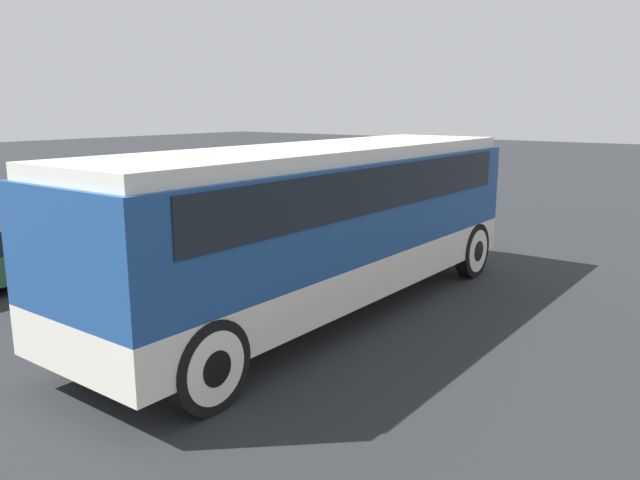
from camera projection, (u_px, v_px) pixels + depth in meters
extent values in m
plane|color=#26282B|center=(320.00, 313.00, 11.29)|extent=(120.00, 120.00, 0.00)
cube|color=silver|center=(320.00, 268.00, 11.11)|extent=(9.82, 2.55, 0.68)
cube|color=navy|center=(320.00, 205.00, 10.88)|extent=(9.82, 2.55, 1.59)
cube|color=black|center=(320.00, 183.00, 10.79)|extent=(8.64, 2.59, 0.72)
cube|color=silver|center=(320.00, 152.00, 10.69)|extent=(9.63, 2.35, 0.22)
cube|color=navy|center=(442.00, 189.00, 14.64)|extent=(0.36, 2.45, 1.82)
cylinder|color=black|center=(472.00, 250.00, 13.57)|extent=(1.18, 0.28, 1.18)
cylinder|color=silver|center=(472.00, 250.00, 13.57)|extent=(0.92, 0.30, 0.92)
cylinder|color=black|center=(472.00, 250.00, 13.57)|extent=(0.45, 0.32, 0.45)
cylinder|color=black|center=(381.00, 237.00, 14.95)|extent=(1.18, 0.28, 1.18)
cylinder|color=silver|center=(381.00, 237.00, 14.95)|extent=(0.92, 0.30, 0.92)
cylinder|color=black|center=(381.00, 237.00, 14.95)|extent=(0.45, 0.32, 0.45)
cylinder|color=black|center=(208.00, 366.00, 7.52)|extent=(1.18, 0.28, 1.18)
cylinder|color=silver|center=(208.00, 366.00, 7.52)|extent=(0.92, 0.30, 0.92)
cylinder|color=black|center=(208.00, 366.00, 7.52)|extent=(0.45, 0.32, 0.45)
cylinder|color=black|center=(95.00, 326.00, 8.90)|extent=(1.18, 0.28, 1.18)
cylinder|color=silver|center=(95.00, 326.00, 8.90)|extent=(0.92, 0.30, 0.92)
cylinder|color=black|center=(95.00, 326.00, 8.90)|extent=(0.45, 0.32, 0.45)
cylinder|color=black|center=(76.00, 239.00, 16.04)|extent=(0.65, 0.22, 0.65)
cylinder|color=black|center=(76.00, 239.00, 16.04)|extent=(0.25, 0.26, 0.25)
cylinder|color=black|center=(41.00, 231.00, 17.04)|extent=(0.65, 0.22, 0.65)
cylinder|color=black|center=(41.00, 231.00, 17.04)|extent=(0.25, 0.26, 0.25)
cylinder|color=black|center=(81.00, 265.00, 13.44)|extent=(0.60, 0.22, 0.60)
cylinder|color=black|center=(81.00, 265.00, 13.44)|extent=(0.23, 0.26, 0.23)
cylinder|color=black|center=(42.00, 255.00, 14.37)|extent=(0.60, 0.22, 0.60)
cylinder|color=black|center=(42.00, 255.00, 14.37)|extent=(0.23, 0.26, 0.23)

